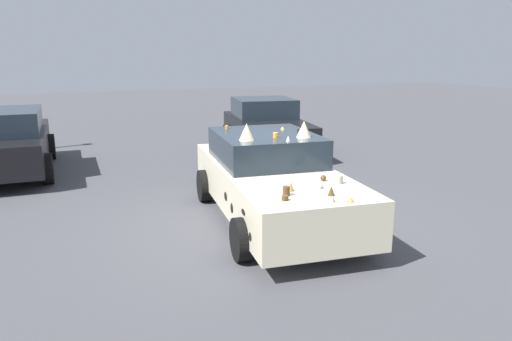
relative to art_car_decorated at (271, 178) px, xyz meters
name	(u,v)px	position (x,y,z in m)	size (l,w,h in m)	color
ground_plane	(272,220)	(-0.08, 0.01, -0.72)	(60.00, 60.00, 0.00)	#47474C
art_car_decorated	(271,178)	(0.00, 0.00, 0.00)	(4.69, 2.35, 1.70)	beige
parked_sedan_far_right	(4,142)	(5.17, 4.49, 0.05)	(4.36, 2.09, 1.52)	black
parked_sedan_row_back_center	(266,127)	(5.21, -2.13, 0.02)	(4.25, 2.45, 1.51)	black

